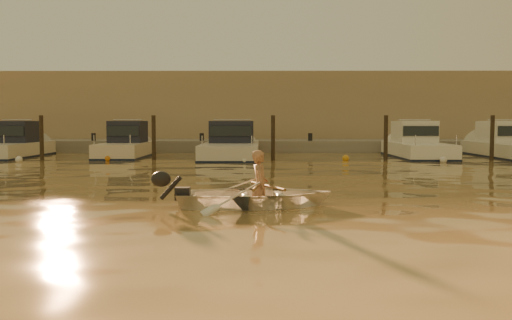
{
  "coord_description": "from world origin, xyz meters",
  "views": [
    {
      "loc": [
        -0.78,
        -11.47,
        1.77
      ],
      "look_at": [
        -0.88,
        3.2,
        0.75
      ],
      "focal_mm": 40.0,
      "sensor_mm": 36.0,
      "label": 1
    }
  ],
  "objects_px": {
    "moored_boat_2": "(231,144)",
    "moored_boat_5": "(511,144)",
    "waterfront_building": "(272,111)",
    "moored_boat_1": "(126,144)",
    "moored_boat_4": "(417,144)",
    "person": "(260,186)",
    "dinghy": "(255,196)",
    "moored_boat_0": "(13,144)"
  },
  "relations": [
    {
      "from": "moored_boat_5",
      "to": "waterfront_building",
      "type": "distance_m",
      "value": 15.86
    },
    {
      "from": "person",
      "to": "moored_boat_1",
      "type": "relative_size",
      "value": 0.24
    },
    {
      "from": "moored_boat_4",
      "to": "waterfront_building",
      "type": "relative_size",
      "value": 0.15
    },
    {
      "from": "moored_boat_1",
      "to": "moored_boat_4",
      "type": "bearing_deg",
      "value": 0.0
    },
    {
      "from": "dinghy",
      "to": "moored_boat_1",
      "type": "relative_size",
      "value": 0.54
    },
    {
      "from": "moored_boat_2",
      "to": "moored_boat_5",
      "type": "bearing_deg",
      "value": 0.0
    },
    {
      "from": "person",
      "to": "moored_boat_4",
      "type": "bearing_deg",
      "value": -31.72
    },
    {
      "from": "moored_boat_0",
      "to": "moored_boat_5",
      "type": "bearing_deg",
      "value": 0.0
    },
    {
      "from": "moored_boat_0",
      "to": "moored_boat_5",
      "type": "xyz_separation_m",
      "value": [
        24.03,
        0.0,
        0.0
      ]
    },
    {
      "from": "waterfront_building",
      "to": "dinghy",
      "type": "bearing_deg",
      "value": -91.88
    },
    {
      "from": "dinghy",
      "to": "moored_boat_4",
      "type": "relative_size",
      "value": 0.48
    },
    {
      "from": "moored_boat_1",
      "to": "moored_boat_4",
      "type": "xyz_separation_m",
      "value": [
        14.09,
        0.0,
        0.0
      ]
    },
    {
      "from": "person",
      "to": "moored_boat_0",
      "type": "distance_m",
      "value": 19.81
    },
    {
      "from": "moored_boat_4",
      "to": "dinghy",
      "type": "bearing_deg",
      "value": -115.94
    },
    {
      "from": "dinghy",
      "to": "moored_boat_2",
      "type": "distance_m",
      "value": 15.86
    },
    {
      "from": "moored_boat_1",
      "to": "moored_boat_5",
      "type": "height_order",
      "value": "same"
    },
    {
      "from": "moored_boat_1",
      "to": "waterfront_building",
      "type": "bearing_deg",
      "value": 56.51
    },
    {
      "from": "person",
      "to": "moored_boat_1",
      "type": "xyz_separation_m",
      "value": [
        -6.5,
        15.79,
        0.2
      ]
    },
    {
      "from": "waterfront_building",
      "to": "moored_boat_4",
      "type": "bearing_deg",
      "value": -58.24
    },
    {
      "from": "moored_boat_1",
      "to": "waterfront_building",
      "type": "distance_m",
      "value": 13.31
    },
    {
      "from": "moored_boat_1",
      "to": "moored_boat_4",
      "type": "relative_size",
      "value": 0.88
    },
    {
      "from": "moored_boat_2",
      "to": "moored_boat_5",
      "type": "distance_m",
      "value": 13.45
    },
    {
      "from": "person",
      "to": "moored_boat_2",
      "type": "bearing_deg",
      "value": -1.07
    },
    {
      "from": "person",
      "to": "waterfront_building",
      "type": "xyz_separation_m",
      "value": [
        0.78,
        26.79,
        1.97
      ]
    },
    {
      "from": "dinghy",
      "to": "moored_boat_1",
      "type": "bearing_deg",
      "value": 15.99
    },
    {
      "from": "person",
      "to": "moored_boat_0",
      "type": "relative_size",
      "value": 0.22
    },
    {
      "from": "dinghy",
      "to": "moored_boat_4",
      "type": "height_order",
      "value": "moored_boat_4"
    },
    {
      "from": "moored_boat_2",
      "to": "dinghy",
      "type": "bearing_deg",
      "value": -85.38
    },
    {
      "from": "moored_boat_0",
      "to": "waterfront_building",
      "type": "xyz_separation_m",
      "value": [
        12.74,
        11.0,
        1.77
      ]
    },
    {
      "from": "moored_boat_1",
      "to": "moored_boat_2",
      "type": "distance_m",
      "value": 5.12
    },
    {
      "from": "moored_boat_5",
      "to": "waterfront_building",
      "type": "relative_size",
      "value": 0.17
    },
    {
      "from": "person",
      "to": "moored_boat_1",
      "type": "height_order",
      "value": "moored_boat_1"
    },
    {
      "from": "moored_boat_1",
      "to": "person",
      "type": "bearing_deg",
      "value": -67.63
    },
    {
      "from": "person",
      "to": "moored_boat_5",
      "type": "distance_m",
      "value": 19.88
    },
    {
      "from": "moored_boat_5",
      "to": "waterfront_building",
      "type": "bearing_deg",
      "value": 135.75
    },
    {
      "from": "dinghy",
      "to": "moored_boat_2",
      "type": "height_order",
      "value": "moored_boat_2"
    },
    {
      "from": "moored_boat_1",
      "to": "moored_boat_4",
      "type": "height_order",
      "value": "same"
    },
    {
      "from": "moored_boat_0",
      "to": "moored_boat_4",
      "type": "height_order",
      "value": "same"
    },
    {
      "from": "dinghy",
      "to": "waterfront_building",
      "type": "relative_size",
      "value": 0.07
    },
    {
      "from": "dinghy",
      "to": "person",
      "type": "xyz_separation_m",
      "value": [
        0.1,
        0.01,
        0.21
      ]
    },
    {
      "from": "dinghy",
      "to": "moored_boat_1",
      "type": "distance_m",
      "value": 17.05
    },
    {
      "from": "moored_boat_5",
      "to": "waterfront_building",
      "type": "height_order",
      "value": "waterfront_building"
    }
  ]
}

